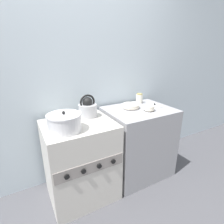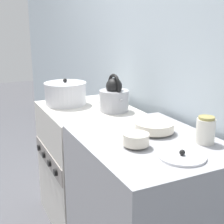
# 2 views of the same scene
# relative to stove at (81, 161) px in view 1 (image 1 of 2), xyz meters

# --- Properties ---
(ground_plane) EXTENTS (12.00, 12.00, 0.00)m
(ground_plane) POSITION_rel_stove_xyz_m (0.00, -0.28, -0.41)
(ground_plane) COLOR #4C4C51
(wall_back) EXTENTS (7.00, 0.06, 2.50)m
(wall_back) POSITION_rel_stove_xyz_m (0.00, 0.39, 0.84)
(wall_back) COLOR silver
(wall_back) RESTS_ON ground_plane
(stove) EXTENTS (0.66, 0.59, 0.83)m
(stove) POSITION_rel_stove_xyz_m (0.00, 0.00, 0.00)
(stove) COLOR beige
(stove) RESTS_ON ground_plane
(counter) EXTENTS (0.75, 0.60, 0.85)m
(counter) POSITION_rel_stove_xyz_m (0.74, 0.02, 0.01)
(counter) COLOR #99999E
(counter) RESTS_ON ground_plane
(kettle) EXTENTS (0.23, 0.19, 0.24)m
(kettle) POSITION_rel_stove_xyz_m (0.15, 0.12, 0.50)
(kettle) COLOR #B2B2B7
(kettle) RESTS_ON stove
(cooking_pot) EXTENTS (0.29, 0.29, 0.18)m
(cooking_pot) POSITION_rel_stove_xyz_m (-0.15, -0.10, 0.49)
(cooking_pot) COLOR silver
(cooking_pot) RESTS_ON stove
(enamel_bowl) EXTENTS (0.19, 0.19, 0.05)m
(enamel_bowl) POSITION_rel_stove_xyz_m (0.66, 0.09, 0.46)
(enamel_bowl) COLOR beige
(enamel_bowl) RESTS_ON counter
(small_ceramic_bowl) EXTENTS (0.11, 0.11, 0.06)m
(small_ceramic_bowl) POSITION_rel_stove_xyz_m (0.79, -0.08, 0.47)
(small_ceramic_bowl) COLOR beige
(small_ceramic_bowl) RESTS_ON counter
(storage_jar) EXTENTS (0.08, 0.08, 0.12)m
(storage_jar) POSITION_rel_stove_xyz_m (0.88, 0.22, 0.49)
(storage_jar) COLOR silver
(storage_jar) RESTS_ON counter
(loose_pot_lid) EXTENTS (0.19, 0.19, 0.03)m
(loose_pot_lid) POSITION_rel_stove_xyz_m (0.97, 0.03, 0.44)
(loose_pot_lid) COLOR silver
(loose_pot_lid) RESTS_ON counter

